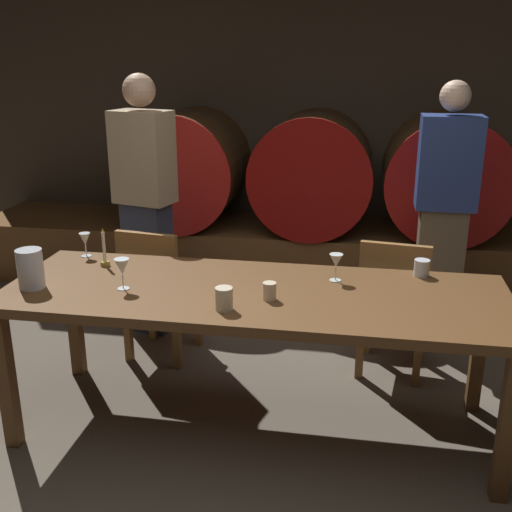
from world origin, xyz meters
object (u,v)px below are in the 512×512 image
object	(u,v)px
wine_barrel_center	(314,171)
guest_right	(444,215)
wine_glass_left	(85,240)
cup_left	(224,299)
dining_table	(254,303)
wine_barrel_left	(187,167)
chair_left	(157,288)
guest_left	(146,205)
wine_glass_right	(336,261)
cup_center	(270,291)
chair_right	(393,301)
wine_glass_center	(122,267)
candle_center	(105,255)
wine_barrel_right	(444,175)
pitcher	(30,269)
cup_right	(422,268)

from	to	relation	value
wine_barrel_center	guest_right	size ratio (longest dim) A/B	0.55
wine_glass_left	cup_left	xyz separation A→B (m)	(0.96, -0.62, -0.05)
dining_table	wine_barrel_left	bearing A→B (deg)	113.65
chair_left	wine_glass_left	size ratio (longest dim) A/B	6.29
dining_table	guest_left	world-z (taller)	guest_left
wine_glass_right	dining_table	bearing A→B (deg)	-152.34
guest_right	cup_center	distance (m)	1.66
guest_left	chair_right	bearing A→B (deg)	-178.38
cup_left	wine_glass_center	bearing A→B (deg)	163.36
chair_right	cup_center	bearing A→B (deg)	59.35
wine_glass_right	cup_left	bearing A→B (deg)	-136.13
dining_table	guest_right	distance (m)	1.64
cup_center	wine_glass_left	bearing A→B (deg)	157.97
dining_table	candle_center	distance (m)	0.91
guest_right	candle_center	size ratio (longest dim) A/B	7.98
wine_barrel_left	chair_right	world-z (taller)	wine_barrel_left
wine_barrel_left	cup_center	xyz separation A→B (m)	(1.06, -2.31, -0.15)
cup_center	wine_glass_center	bearing A→B (deg)	179.26
wine_barrel_center	wine_glass_center	size ratio (longest dim) A/B	6.02
wine_barrel_right	cup_left	size ratio (longest dim) A/B	8.89
chair_right	cup_left	xyz separation A→B (m)	(-0.82, -0.95, 0.34)
candle_center	wine_glass_right	xyz separation A→B (m)	(1.27, -0.01, 0.04)
wine_barrel_right	wine_glass_right	size ratio (longest dim) A/B	6.61
chair_left	guest_left	world-z (taller)	guest_left
cup_left	wine_glass_left	bearing A→B (deg)	147.12
cup_center	pitcher	bearing A→B (deg)	-177.55
chair_right	wine_glass_right	distance (m)	0.71
wine_barrel_center	cup_center	xyz separation A→B (m)	(-0.01, -2.31, -0.15)
cup_left	cup_right	size ratio (longest dim) A/B	1.21
wine_glass_right	cup_left	distance (m)	0.68
wine_barrel_center	wine_glass_center	xyz separation A→B (m)	(-0.75, -2.30, -0.08)
cup_center	cup_right	xyz separation A→B (m)	(0.74, 0.46, 0.00)
dining_table	chair_left	size ratio (longest dim) A/B	2.85
candle_center	guest_left	bearing A→B (deg)	94.19
wine_barrel_right	wine_glass_left	world-z (taller)	wine_barrel_right
chair_left	guest_right	bearing A→B (deg)	-153.79
wine_glass_left	cup_right	bearing A→B (deg)	-0.03
wine_barrel_right	wine_glass_center	bearing A→B (deg)	-127.75
wine_glass_center	cup_left	xyz separation A→B (m)	(0.55, -0.17, -0.06)
guest_right	cup_left	size ratio (longest dim) A/B	16.21
wine_barrel_left	wine_barrel_center	xyz separation A→B (m)	(1.07, 0.00, 0.00)
guest_left	cup_left	world-z (taller)	guest_left
wine_barrel_right	cup_left	world-z (taller)	wine_barrel_right
guest_left	cup_right	xyz separation A→B (m)	(1.78, -0.72, -0.09)
chair_left	chair_right	world-z (taller)	same
cup_right	pitcher	bearing A→B (deg)	-165.18
wine_barrel_right	cup_center	xyz separation A→B (m)	(-1.04, -2.31, -0.15)
candle_center	cup_left	world-z (taller)	candle_center
wine_barrel_left	cup_right	size ratio (longest dim) A/B	10.79
dining_table	cup_right	size ratio (longest dim) A/B	28.36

